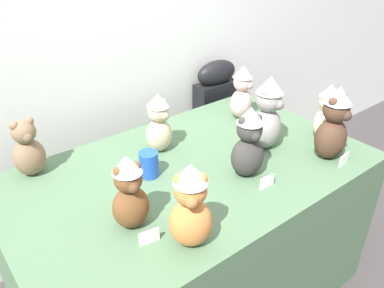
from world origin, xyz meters
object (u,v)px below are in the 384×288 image
at_px(teddy_bear_ginger, 191,207).
at_px(teddy_bear_blush, 242,93).
at_px(teddy_bear_cream, 327,113).
at_px(teddy_bear_charcoal, 249,143).
at_px(display_table, 192,236).
at_px(teddy_bear_ash, 268,114).
at_px(teddy_bear_cocoa, 333,124).
at_px(party_cup_blue, 149,164).
at_px(instrument_case, 215,131).
at_px(teddy_bear_chestnut, 130,193).
at_px(teddy_bear_mocha, 28,149).
at_px(teddy_bear_sand, 159,124).

distance_m(teddy_bear_ginger, teddy_bear_blush, 0.99).
bearing_deg(teddy_bear_cream, teddy_bear_charcoal, 153.90).
relative_size(display_table, teddy_bear_ginger, 5.03).
xyz_separation_m(display_table, teddy_bear_ash, (0.38, -0.06, 0.56)).
distance_m(teddy_bear_cream, teddy_bear_cocoa, 0.18).
xyz_separation_m(teddy_bear_blush, party_cup_blue, (-0.69, -0.17, -0.08)).
distance_m(teddy_bear_ash, teddy_bear_charcoal, 0.26).
relative_size(instrument_case, teddy_bear_charcoal, 3.14).
bearing_deg(teddy_bear_charcoal, teddy_bear_chestnut, -167.20).
distance_m(instrument_case, teddy_bear_ash, 0.85).
relative_size(teddy_bear_mocha, party_cup_blue, 2.30).
height_order(teddy_bear_cream, teddy_bear_cocoa, teddy_bear_cocoa).
bearing_deg(party_cup_blue, instrument_case, 32.69).
distance_m(teddy_bear_sand, teddy_bear_mocha, 0.55).
relative_size(teddy_bear_chestnut, teddy_bear_ginger, 0.91).
distance_m(display_table, teddy_bear_charcoal, 0.58).
xyz_separation_m(teddy_bear_ash, teddy_bear_charcoal, (-0.23, -0.11, -0.02)).
height_order(display_table, teddy_bear_charcoal, teddy_bear_charcoal).
distance_m(display_table, teddy_bear_ash, 0.68).
distance_m(teddy_bear_cocoa, teddy_bear_ash, 0.28).
height_order(display_table, teddy_bear_mocha, teddy_bear_mocha).
relative_size(teddy_bear_ginger, teddy_bear_cocoa, 0.92).
bearing_deg(teddy_bear_cream, teddy_bear_sand, 124.82).
xyz_separation_m(teddy_bear_chestnut, teddy_bear_charcoal, (0.53, -0.02, 0.01)).
distance_m(teddy_bear_chestnut, teddy_bear_ginger, 0.22).
xyz_separation_m(display_table, teddy_bear_cream, (0.67, -0.18, 0.52)).
bearing_deg(teddy_bear_charcoal, teddy_bear_sand, 128.94).
xyz_separation_m(teddy_bear_blush, teddy_bear_ash, (-0.14, -0.30, 0.03)).
bearing_deg(party_cup_blue, teddy_bear_cream, -16.38).
bearing_deg(display_table, party_cup_blue, 158.73).
distance_m(teddy_bear_sand, teddy_bear_ginger, 0.62).
xyz_separation_m(teddy_bear_cream, teddy_bear_ash, (-0.29, 0.12, 0.03)).
bearing_deg(teddy_bear_sand, teddy_bear_cream, -41.36).
relative_size(display_table, instrument_case, 1.61).
relative_size(teddy_bear_sand, teddy_bear_chestnut, 0.99).
bearing_deg(display_table, teddy_bear_blush, 24.57).
relative_size(instrument_case, teddy_bear_cocoa, 2.88).
bearing_deg(teddy_bear_blush, teddy_bear_ash, -130.68).
xyz_separation_m(instrument_case, teddy_bear_ginger, (-0.94, -0.95, 0.44)).
height_order(teddy_bear_cocoa, teddy_bear_ash, teddy_bear_ash).
xyz_separation_m(teddy_bear_blush, teddy_bear_cocoa, (0.02, -0.54, 0.02)).
relative_size(teddy_bear_cream, teddy_bear_charcoal, 0.90).
distance_m(teddy_bear_cocoa, teddy_bear_charcoal, 0.41).
distance_m(teddy_bear_chestnut, teddy_bear_blush, 0.98).
xyz_separation_m(display_table, teddy_bear_charcoal, (0.15, -0.17, 0.54)).
xyz_separation_m(teddy_bear_cream, teddy_bear_cocoa, (-0.13, -0.12, 0.03)).
bearing_deg(teddy_bear_ash, display_table, 158.97).
bearing_deg(teddy_bear_chestnut, teddy_bear_ash, 13.90).
relative_size(teddy_bear_chestnut, teddy_bear_mocha, 1.12).
height_order(teddy_bear_chestnut, teddy_bear_cream, teddy_bear_chestnut).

